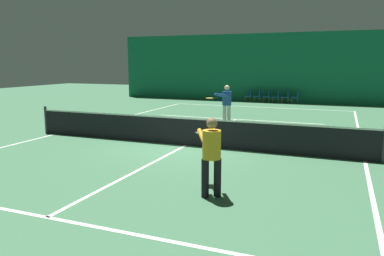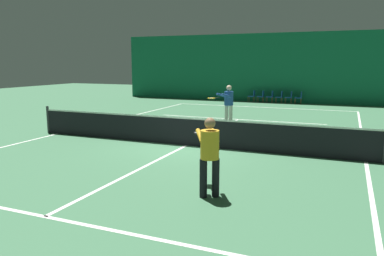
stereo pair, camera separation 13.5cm
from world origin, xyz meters
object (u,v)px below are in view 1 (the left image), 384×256
at_px(courtside_chair_3, 277,96).
at_px(courtside_chair_2, 268,96).
at_px(tennis_net, 186,131).
at_px(courtside_chair_1, 258,95).
at_px(courtside_chair_4, 286,96).
at_px(courtside_chair_5, 296,97).
at_px(courtside_chair_0, 249,95).
at_px(player_far, 226,102).
at_px(player_near, 211,151).

bearing_deg(courtside_chair_3, courtside_chair_2, -90.00).
relative_size(tennis_net, courtside_chair_2, 14.29).
bearing_deg(courtside_chair_1, tennis_net, 2.67).
relative_size(courtside_chair_4, courtside_chair_5, 1.00).
xyz_separation_m(courtside_chair_0, courtside_chair_2, (1.29, 0.00, 0.00)).
height_order(player_far, courtside_chair_4, player_far).
bearing_deg(courtside_chair_3, courtside_chair_0, -90.00).
relative_size(tennis_net, player_far, 6.80).
relative_size(tennis_net, player_near, 7.22).
distance_m(courtside_chair_0, courtside_chair_4, 2.58).
height_order(courtside_chair_2, courtside_chair_5, same).
height_order(courtside_chair_0, courtside_chair_4, same).
relative_size(courtside_chair_2, courtside_chair_3, 1.00).
bearing_deg(tennis_net, player_near, -60.91).
distance_m(courtside_chair_1, courtside_chair_3, 1.29).
xyz_separation_m(courtside_chair_1, courtside_chair_2, (0.64, 0.00, 0.00)).
xyz_separation_m(tennis_net, courtside_chair_5, (1.89, 14.78, -0.03)).
bearing_deg(courtside_chair_2, player_far, 0.07).
height_order(tennis_net, courtside_chair_0, tennis_net).
height_order(tennis_net, courtside_chair_5, tennis_net).
distance_m(tennis_net, courtside_chair_1, 14.80).
distance_m(player_far, courtside_chair_3, 10.05).
bearing_deg(courtside_chair_3, player_near, 5.31).
distance_m(courtside_chair_1, courtside_chair_2, 0.64).
relative_size(courtside_chair_0, courtside_chair_3, 1.00).
bearing_deg(courtside_chair_5, tennis_net, -7.28).
height_order(player_near, courtside_chair_0, player_near).
xyz_separation_m(courtside_chair_0, courtside_chair_4, (2.58, 0.00, 0.00)).
bearing_deg(courtside_chair_2, courtside_chair_3, 90.00).
distance_m(tennis_net, courtside_chair_5, 14.90).
height_order(player_near, player_far, player_far).
distance_m(courtside_chair_2, courtside_chair_3, 0.64).
bearing_deg(player_far, courtside_chair_3, -153.56).
xyz_separation_m(courtside_chair_0, courtside_chair_3, (1.93, 0.00, 0.00)).
height_order(player_far, courtside_chair_5, player_far).
relative_size(courtside_chair_0, courtside_chair_2, 1.00).
bearing_deg(courtside_chair_2, courtside_chair_1, -90.00).
xyz_separation_m(tennis_net, courtside_chair_0, (-1.33, 14.78, -0.03)).
bearing_deg(courtside_chair_1, courtside_chair_3, 90.00).
bearing_deg(courtside_chair_4, tennis_net, -4.81).
height_order(courtside_chair_0, courtside_chair_5, same).
relative_size(courtside_chair_1, courtside_chair_4, 1.00).
bearing_deg(courtside_chair_4, courtside_chair_3, -90.00).
height_order(tennis_net, courtside_chair_4, tennis_net).
bearing_deg(courtside_chair_0, tennis_net, 5.15).
xyz_separation_m(courtside_chair_1, courtside_chair_3, (1.29, 0.00, 0.00)).
bearing_deg(player_far, courtside_chair_0, -142.55).
distance_m(player_near, courtside_chair_5, 19.05).
distance_m(courtside_chair_0, courtside_chair_1, 0.64).
bearing_deg(courtside_chair_0, courtside_chair_4, 90.00).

